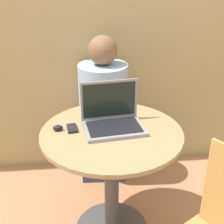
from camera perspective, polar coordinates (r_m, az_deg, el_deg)
name	(u,v)px	position (r m, az deg, el deg)	size (l,w,h in m)	color
back_wall	(100,15)	(2.46, -2.19, 17.26)	(7.00, 0.05, 2.60)	tan
round_table	(112,163)	(1.93, -0.07, -9.27)	(0.83, 0.83, 0.77)	#4C4C51
laptop	(112,118)	(1.84, 0.05, -1.16)	(0.38, 0.29, 0.26)	gray
cell_phone	(72,128)	(1.85, -7.30, -2.97)	(0.07, 0.11, 0.02)	black
computer_mouse	(58,128)	(1.84, -9.87, -2.89)	(0.06, 0.04, 0.03)	black
person_seated	(103,119)	(2.57, -1.70, -1.32)	(0.38, 0.59, 1.19)	#3D4766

